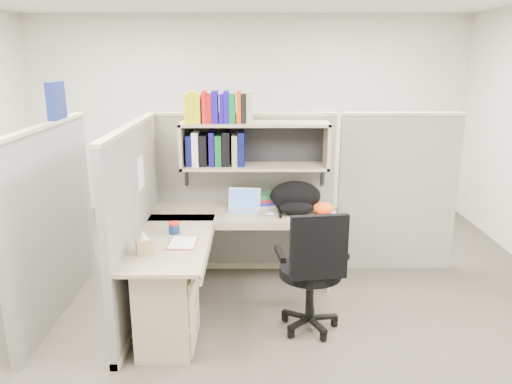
{
  "coord_description": "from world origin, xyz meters",
  "views": [
    {
      "loc": [
        0.1,
        -3.97,
        2.17
      ],
      "look_at": [
        0.11,
        0.25,
        1.0
      ],
      "focal_mm": 35.0,
      "sensor_mm": 36.0,
      "label": 1
    }
  ],
  "objects_px": {
    "backpack": "(296,198)",
    "snack_canister": "(174,228)",
    "laptop": "(243,201)",
    "task_chair": "(311,289)",
    "desk": "(192,277)"
  },
  "relations": [
    {
      "from": "laptop",
      "to": "task_chair",
      "type": "xyz_separation_m",
      "value": [
        0.56,
        -0.89,
        -0.47
      ]
    },
    {
      "from": "backpack",
      "to": "snack_canister",
      "type": "bearing_deg",
      "value": -134.93
    },
    {
      "from": "snack_canister",
      "to": "laptop",
      "type": "bearing_deg",
      "value": 45.55
    },
    {
      "from": "laptop",
      "to": "task_chair",
      "type": "height_order",
      "value": "task_chair"
    },
    {
      "from": "laptop",
      "to": "snack_canister",
      "type": "relative_size",
      "value": 3.16
    },
    {
      "from": "desk",
      "to": "laptop",
      "type": "bearing_deg",
      "value": 63.78
    },
    {
      "from": "snack_canister",
      "to": "task_chair",
      "type": "xyz_separation_m",
      "value": [
        1.12,
        -0.31,
        -0.41
      ]
    },
    {
      "from": "desk",
      "to": "snack_canister",
      "type": "xyz_separation_m",
      "value": [
        -0.16,
        0.24,
        0.34
      ]
    },
    {
      "from": "backpack",
      "to": "snack_canister",
      "type": "xyz_separation_m",
      "value": [
        -1.06,
        -0.58,
        -0.09
      ]
    },
    {
      "from": "task_chair",
      "to": "desk",
      "type": "bearing_deg",
      "value": 175.27
    },
    {
      "from": "laptop",
      "to": "snack_canister",
      "type": "height_order",
      "value": "laptop"
    },
    {
      "from": "laptop",
      "to": "snack_canister",
      "type": "xyz_separation_m",
      "value": [
        -0.56,
        -0.57,
        -0.06
      ]
    },
    {
      "from": "laptop",
      "to": "backpack",
      "type": "bearing_deg",
      "value": 7.77
    },
    {
      "from": "laptop",
      "to": "task_chair",
      "type": "relative_size",
      "value": 0.29
    },
    {
      "from": "desk",
      "to": "task_chair",
      "type": "relative_size",
      "value": 1.66
    }
  ]
}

